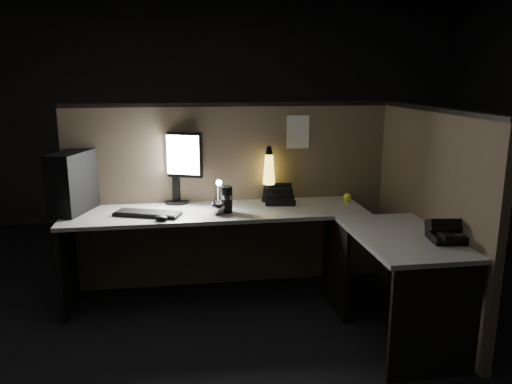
{
  "coord_description": "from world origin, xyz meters",
  "views": [
    {
      "loc": [
        -0.42,
        -3.11,
        1.74
      ],
      "look_at": [
        0.12,
        0.35,
        0.92
      ],
      "focal_mm": 35.0,
      "sensor_mm": 36.0,
      "label": 1
    }
  ],
  "objects": [
    {
      "name": "keyboard",
      "position": [
        -0.67,
        0.54,
        0.74
      ],
      "size": [
        0.52,
        0.32,
        0.02
      ],
      "primitive_type": "cube",
      "rotation": [
        0.0,
        0.0,
        -0.36
      ],
      "color": "black",
      "rests_on": "desk"
    },
    {
      "name": "pc_tower",
      "position": [
        -1.22,
        0.73,
        0.96
      ],
      "size": [
        0.32,
        0.48,
        0.46
      ],
      "primitive_type": "cube",
      "rotation": [
        0.0,
        0.0,
        -0.32
      ],
      "color": "black",
      "rests_on": "desk"
    },
    {
      "name": "desk",
      "position": [
        0.18,
        0.25,
        0.58
      ],
      "size": [
        2.6,
        1.6,
        0.73
      ],
      "color": "#A9A69F",
      "rests_on": "ground"
    },
    {
      "name": "steel_mug",
      "position": [
        -0.14,
        0.5,
        0.77
      ],
      "size": [
        0.13,
        0.13,
        0.09
      ],
      "primitive_type": "imported",
      "rotation": [
        0.0,
        0.0,
        -0.25
      ],
      "color": "#BBBBC3",
      "rests_on": "desk"
    },
    {
      "name": "partition_back",
      "position": [
        0.0,
        0.93,
        0.75
      ],
      "size": [
        2.66,
        0.06,
        1.5
      ],
      "primitive_type": "cube",
      "color": "brown",
      "rests_on": "ground"
    },
    {
      "name": "organizer",
      "position": [
        0.37,
        0.75,
        0.77
      ],
      "size": [
        0.26,
        0.24,
        0.17
      ],
      "rotation": [
        0.0,
        0.0,
        -0.17
      ],
      "color": "black",
      "rests_on": "desk"
    },
    {
      "name": "monitor",
      "position": [
        -0.45,
        0.89,
        1.08
      ],
      "size": [
        0.43,
        0.21,
        0.58
      ],
      "rotation": [
        0.0,
        0.0,
        -0.39
      ],
      "color": "black",
      "rests_on": "desk"
    },
    {
      "name": "figurine",
      "position": [
        0.92,
        0.66,
        0.78
      ],
      "size": [
        0.06,
        0.06,
        0.06
      ],
      "primitive_type": "sphere",
      "color": "#F4FF28",
      "rests_on": "desk"
    },
    {
      "name": "clip_lamp",
      "position": [
        -0.13,
        0.68,
        0.87
      ],
      "size": [
        0.05,
        0.18,
        0.23
      ],
      "color": "silver",
      "rests_on": "desk"
    },
    {
      "name": "pinned_paper",
      "position": [
        0.55,
        0.9,
        1.29
      ],
      "size": [
        0.19,
        0.0,
        0.27
      ],
      "primitive_type": "cube",
      "color": "white",
      "rests_on": "partition_back"
    },
    {
      "name": "floor",
      "position": [
        0.0,
        0.0,
        0.0
      ],
      "size": [
        6.0,
        6.0,
        0.0
      ],
      "primitive_type": "plane",
      "color": "black",
      "rests_on": "ground"
    },
    {
      "name": "partition_right",
      "position": [
        1.33,
        0.1,
        0.75
      ],
      "size": [
        0.06,
        1.66,
        1.5
      ],
      "primitive_type": "cube",
      "color": "brown",
      "rests_on": "ground"
    },
    {
      "name": "room_shell",
      "position": [
        0.0,
        0.0,
        1.62
      ],
      "size": [
        6.0,
        6.0,
        6.0
      ],
      "color": "silver",
      "rests_on": "ground"
    },
    {
      "name": "travel_mug",
      "position": [
        -0.08,
        0.53,
        0.83
      ],
      "size": [
        0.09,
        0.09,
        0.2
      ],
      "primitive_type": "cylinder",
      "color": "black",
      "rests_on": "desk"
    },
    {
      "name": "mouse",
      "position": [
        -0.56,
        0.38,
        0.75
      ],
      "size": [
        0.12,
        0.1,
        0.04
      ],
      "primitive_type": "ellipsoid",
      "rotation": [
        0.0,
        0.0,
        -0.39
      ],
      "color": "black",
      "rests_on": "desk"
    },
    {
      "name": "lava_lamp",
      "position": [
        0.3,
        0.82,
        0.92
      ],
      "size": [
        0.12,
        0.12,
        0.46
      ],
      "color": "black",
      "rests_on": "desk"
    },
    {
      "name": "desk_phone",
      "position": [
        1.24,
        -0.34,
        0.79
      ],
      "size": [
        0.27,
        0.28,
        0.15
      ],
      "rotation": [
        0.0,
        0.0,
        -0.15
      ],
      "color": "black",
      "rests_on": "desk"
    }
  ]
}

